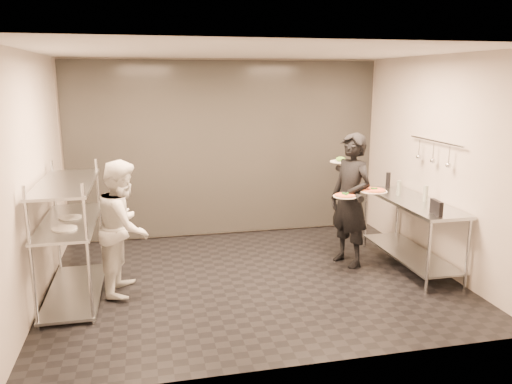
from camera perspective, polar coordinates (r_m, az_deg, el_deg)
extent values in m
cube|color=black|center=(6.44, -0.34, -9.95)|extent=(5.00, 4.00, 0.00)
cube|color=silver|center=(5.95, -0.38, 15.77)|extent=(5.00, 4.00, 0.00)
cube|color=beige|center=(7.98, -3.43, 4.94)|extent=(5.00, 0.00, 2.80)
cube|color=beige|center=(4.16, 5.53, -2.54)|extent=(5.00, 0.00, 2.80)
cube|color=beige|center=(6.04, -24.24, 1.23)|extent=(0.00, 4.00, 2.80)
cube|color=beige|center=(7.00, 20.08, 3.06)|extent=(0.00, 4.00, 2.80)
cube|color=silver|center=(7.95, -3.39, 4.91)|extent=(4.90, 0.04, 2.74)
cylinder|color=#BABDC2|center=(5.45, -24.33, -7.04)|extent=(0.04, 0.04, 1.50)
cylinder|color=#BABDC2|center=(6.90, -21.87, -2.76)|extent=(0.04, 0.04, 1.50)
cylinder|color=#BABDC2|center=(5.37, -18.65, -6.87)|extent=(0.04, 0.04, 1.50)
cylinder|color=#BABDC2|center=(6.83, -17.40, -2.57)|extent=(0.04, 0.04, 1.50)
cube|color=#9FA5A8|center=(6.36, -19.97, -10.59)|extent=(0.60, 1.60, 0.03)
cube|color=#9FA5A8|center=(6.09, -20.58, -3.21)|extent=(0.60, 1.60, 0.03)
cube|color=#9FA5A8|center=(5.98, -20.92, 0.94)|extent=(0.60, 1.60, 0.03)
cylinder|color=white|center=(5.75, -21.05, -3.92)|extent=(0.26, 0.26, 0.01)
cylinder|color=white|center=(6.17, -20.48, -2.74)|extent=(0.26, 0.26, 0.01)
cylinder|color=#BABDC2|center=(6.23, 19.12, -7.08)|extent=(0.04, 0.04, 0.90)
cylinder|color=#BABDC2|center=(7.66, 12.43, -2.94)|extent=(0.04, 0.04, 0.90)
cylinder|color=#BABDC2|center=(6.51, 23.05, -6.55)|extent=(0.04, 0.04, 0.90)
cylinder|color=#BABDC2|center=(7.89, 15.86, -2.67)|extent=(0.04, 0.04, 0.90)
cube|color=#9FA5A8|center=(7.14, 17.14, -6.69)|extent=(0.57, 1.71, 0.03)
cube|color=#9FA5A8|center=(6.94, 17.54, -1.07)|extent=(0.60, 1.80, 0.04)
cylinder|color=#BABDC2|center=(6.93, 19.85, 5.49)|extent=(0.02, 1.20, 0.02)
cylinder|color=#BABDC2|center=(6.65, 21.22, 3.96)|extent=(0.01, 0.01, 0.22)
sphere|color=#BABDC2|center=(6.67, 21.13, 2.86)|extent=(0.07, 0.07, 0.07)
cylinder|color=#BABDC2|center=(6.94, 19.63, 4.43)|extent=(0.01, 0.01, 0.22)
sphere|color=#BABDC2|center=(6.96, 19.55, 3.37)|extent=(0.07, 0.07, 0.07)
cylinder|color=#BABDC2|center=(7.23, 18.17, 4.85)|extent=(0.01, 0.01, 0.22)
sphere|color=#BABDC2|center=(7.25, 18.10, 3.83)|extent=(0.07, 0.07, 0.07)
imported|color=black|center=(6.82, 10.75, -0.93)|extent=(0.64, 0.77, 1.80)
imported|color=white|center=(6.08, -14.86, -3.86)|extent=(0.72, 0.86, 1.59)
cylinder|color=white|center=(6.54, 10.15, -0.50)|extent=(0.31, 0.31, 0.01)
cylinder|color=#BC7144|center=(6.54, 10.15, -0.40)|extent=(0.27, 0.27, 0.02)
cylinder|color=red|center=(6.53, 10.15, -0.31)|extent=(0.24, 0.24, 0.01)
sphere|color=#1A5B14|center=(6.53, 10.16, -0.24)|extent=(0.04, 0.04, 0.04)
cylinder|color=white|center=(6.62, 13.30, 0.09)|extent=(0.35, 0.35, 0.01)
cylinder|color=#BC7144|center=(6.62, 13.30, 0.19)|extent=(0.30, 0.30, 0.02)
cylinder|color=red|center=(6.62, 13.31, 0.28)|extent=(0.27, 0.27, 0.01)
sphere|color=#1A5B14|center=(6.62, 13.31, 0.35)|extent=(0.04, 0.04, 0.04)
cylinder|color=white|center=(7.00, 9.65, 3.44)|extent=(0.29, 0.29, 0.01)
ellipsoid|color=#2E6218|center=(7.00, 9.66, 3.73)|extent=(0.13, 0.13, 0.07)
cube|color=black|center=(6.25, 19.92, -1.70)|extent=(0.08, 0.25, 0.18)
cylinder|color=#92A092|center=(7.13, 16.01, 0.45)|extent=(0.06, 0.06, 0.21)
cylinder|color=#92A092|center=(6.91, 18.82, -0.14)|extent=(0.06, 0.06, 0.21)
cylinder|color=black|center=(7.61, 14.86, 1.33)|extent=(0.07, 0.07, 0.23)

